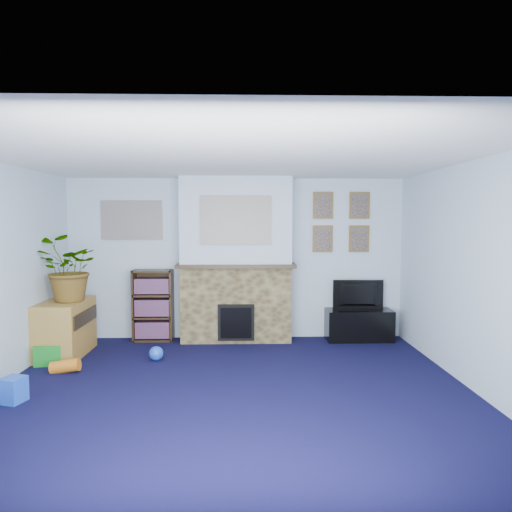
{
  "coord_description": "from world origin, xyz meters",
  "views": [
    {
      "loc": [
        0.12,
        -4.59,
        1.77
      ],
      "look_at": [
        0.26,
        0.96,
        1.34
      ],
      "focal_mm": 32.0,
      "sensor_mm": 36.0,
      "label": 1
    }
  ],
  "objects_px": {
    "television": "(359,295)",
    "bookshelf": "(153,307)",
    "tv_stand": "(359,325)",
    "sideboard": "(65,329)"
  },
  "relations": [
    {
      "from": "television",
      "to": "bookshelf",
      "type": "bearing_deg",
      "value": 0.88
    },
    {
      "from": "tv_stand",
      "to": "sideboard",
      "type": "distance_m",
      "value": 4.11
    },
    {
      "from": "tv_stand",
      "to": "television",
      "type": "bearing_deg",
      "value": 90.0
    },
    {
      "from": "television",
      "to": "tv_stand",
      "type": "bearing_deg",
      "value": 91.94
    },
    {
      "from": "tv_stand",
      "to": "television",
      "type": "relative_size",
      "value": 1.29
    },
    {
      "from": "television",
      "to": "sideboard",
      "type": "xyz_separation_m",
      "value": [
        -4.06,
        -0.67,
        -0.32
      ]
    },
    {
      "from": "television",
      "to": "sideboard",
      "type": "height_order",
      "value": "television"
    },
    {
      "from": "tv_stand",
      "to": "bookshelf",
      "type": "distance_m",
      "value": 3.06
    },
    {
      "from": "tv_stand",
      "to": "bookshelf",
      "type": "xyz_separation_m",
      "value": [
        -3.05,
        0.08,
        0.28
      ]
    },
    {
      "from": "tv_stand",
      "to": "sideboard",
      "type": "height_order",
      "value": "sideboard"
    }
  ]
}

